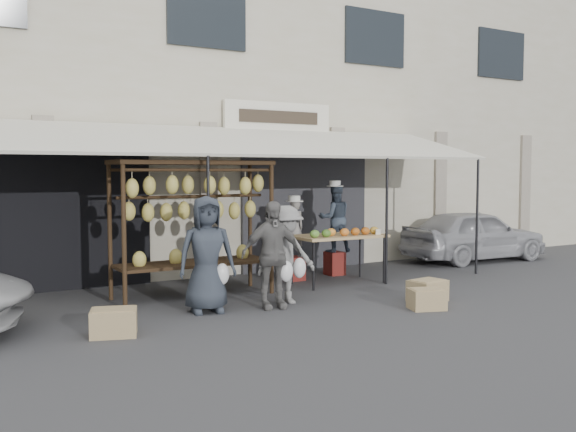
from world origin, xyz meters
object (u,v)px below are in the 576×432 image
object	(u,v)px
vendor_right	(335,218)
crate_near_a	(427,299)
vendor_left	(294,228)
crate_far	(114,323)
produce_table	(340,236)
crate_near_b	(427,291)
sedan	(474,235)
customer_mid	(272,255)
banana_rack	(194,202)
customer_right	(286,255)
customer_left	(207,254)

from	to	relation	value
vendor_right	crate_near_a	xyz separation A→B (m)	(-0.62, -3.33, -0.98)
vendor_left	crate_far	size ratio (longest dim) A/B	1.93
produce_table	crate_near_b	distance (m)	2.14
vendor_left	crate_near_b	xyz separation A→B (m)	(0.83, -2.74, -0.82)
vendor_left	sedan	bearing A→B (deg)	-175.27
produce_table	crate_far	distance (m)	4.91
vendor_right	crate_near_b	size ratio (longest dim) A/B	2.40
produce_table	crate_far	bearing A→B (deg)	-160.31
crate_near_a	crate_near_b	distance (m)	0.62
vendor_right	customer_mid	bearing A→B (deg)	57.17
banana_rack	vendor_right	bearing A→B (deg)	12.23
vendor_left	crate_far	xyz separation A→B (m)	(-4.06, -2.39, -0.82)
produce_table	vendor_right	world-z (taller)	vendor_right
customer_mid	crate_far	bearing A→B (deg)	-160.31
sedan	customer_right	bearing A→B (deg)	110.53
banana_rack	customer_mid	world-z (taller)	banana_rack
customer_right	crate_far	world-z (taller)	customer_right
customer_right	sedan	size ratio (longest dim) A/B	0.44
customer_left	customer_mid	xyz separation A→B (m)	(0.95, -0.24, -0.04)
vendor_right	crate_near_a	distance (m)	3.53
customer_right	sedan	world-z (taller)	customer_right
banana_rack	vendor_right	world-z (taller)	banana_rack
vendor_right	customer_mid	world-z (taller)	vendor_right
banana_rack	sedan	world-z (taller)	banana_rack
vendor_left	crate_near_a	bearing A→B (deg)	99.63
crate_far	sedan	xyz separation A→B (m)	(8.99, 2.58, 0.43)
customer_mid	crate_far	world-z (taller)	customer_mid
customer_left	customer_right	world-z (taller)	customer_left
banana_rack	produce_table	bearing A→B (deg)	-3.92
banana_rack	vendor_right	distance (m)	3.36
banana_rack	vendor_left	bearing A→B (deg)	14.10
customer_mid	customer_right	world-z (taller)	customer_mid
customer_mid	crate_near_b	world-z (taller)	customer_mid
banana_rack	crate_near_a	distance (m)	3.99
vendor_left	vendor_right	xyz separation A→B (m)	(1.02, 0.14, 0.14)
vendor_right	crate_far	size ratio (longest dim) A/B	2.39
customer_mid	crate_near_a	size ratio (longest dim) A/B	3.22
customer_mid	crate_near_b	bearing A→B (deg)	-8.14
customer_mid	crate_near_b	xyz separation A→B (m)	(2.39, -0.78, -0.64)
vendor_left	sedan	world-z (taller)	vendor_left
vendor_left	sedan	size ratio (longest dim) A/B	0.31
crate_near_a	vendor_left	bearing A→B (deg)	97.18
customer_left	crate_far	xyz separation A→B (m)	(-1.55, -0.67, -0.68)
vendor_left	customer_mid	distance (m)	2.51
produce_table	crate_near_b	bearing A→B (deg)	-81.12
crate_near_b	crate_far	distance (m)	4.90
crate_near_a	sedan	distance (m)	5.67
produce_table	crate_far	xyz separation A→B (m)	(-4.57, -1.64, -0.71)
customer_left	customer_mid	distance (m)	0.98
customer_left	crate_far	size ratio (longest dim) A/B	3.05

